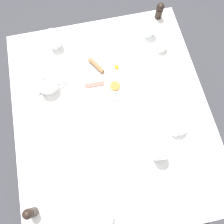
# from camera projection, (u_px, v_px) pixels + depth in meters

# --- Properties ---
(ground_plane) EXTENTS (8.00, 8.00, 0.00)m
(ground_plane) POSITION_uv_depth(u_px,v_px,m) (112.00, 140.00, 1.87)
(ground_plane) COLOR #333338
(table) EXTENTS (1.02, 1.20, 0.75)m
(table) POSITION_uv_depth(u_px,v_px,m) (112.00, 117.00, 1.21)
(table) COLOR silver
(table) RESTS_ON ground_plane
(breakfast_plate) EXTENTS (0.30, 0.30, 0.04)m
(breakfast_plate) POSITION_uv_depth(u_px,v_px,m) (105.00, 76.00, 1.21)
(breakfast_plate) COLOR white
(breakfast_plate) RESTS_ON table
(teapot_near) EXTENTS (0.19, 0.10, 0.13)m
(teapot_near) POSITION_uv_depth(u_px,v_px,m) (47.00, 83.00, 1.14)
(teapot_near) COLOR white
(teapot_near) RESTS_ON table
(teacup_with_saucer_left) EXTENTS (0.15, 0.15, 0.07)m
(teacup_with_saucer_left) POSITION_uv_depth(u_px,v_px,m) (103.00, 217.00, 0.97)
(teacup_with_saucer_left) COLOR white
(teacup_with_saucer_left) RESTS_ON table
(teacup_with_saucer_right) EXTENTS (0.15, 0.15, 0.07)m
(teacup_with_saucer_right) POSITION_uv_depth(u_px,v_px,m) (177.00, 127.00, 1.10)
(teacup_with_saucer_right) COLOR white
(teacup_with_saucer_right) RESTS_ON table
(water_glass_tall) EXTENTS (0.07, 0.07, 0.10)m
(water_glass_tall) POSITION_uv_depth(u_px,v_px,m) (149.00, 28.00, 1.26)
(water_glass_tall) COLOR white
(water_glass_tall) RESTS_ON table
(water_glass_short) EXTENTS (0.07, 0.07, 0.12)m
(water_glass_short) POSITION_uv_depth(u_px,v_px,m) (160.00, 153.00, 1.03)
(water_glass_short) COLOR white
(water_glass_short) RESTS_ON table
(wine_glass_spare) EXTENTS (0.07, 0.07, 0.10)m
(wine_glass_spare) POSITION_uv_depth(u_px,v_px,m) (54.00, 40.00, 1.23)
(wine_glass_spare) COLOR white
(wine_glass_spare) RESTS_ON table
(creamer_jug) EXTENTS (0.08, 0.06, 0.05)m
(creamer_jug) POSITION_uv_depth(u_px,v_px,m) (161.00, 46.00, 1.25)
(creamer_jug) COLOR white
(creamer_jug) RESTS_ON table
(pepper_grinder) EXTENTS (0.05, 0.05, 0.10)m
(pepper_grinder) POSITION_uv_depth(u_px,v_px,m) (30.00, 213.00, 0.95)
(pepper_grinder) COLOR black
(pepper_grinder) RESTS_ON table
(salt_grinder) EXTENTS (0.05, 0.05, 0.10)m
(salt_grinder) POSITION_uv_depth(u_px,v_px,m) (160.00, 10.00, 1.29)
(salt_grinder) COLOR black
(salt_grinder) RESTS_ON table
(napkin_folded) EXTENTS (0.18, 0.13, 0.01)m
(napkin_folded) POSITION_uv_depth(u_px,v_px,m) (175.00, 89.00, 1.19)
(napkin_folded) COLOR white
(napkin_folded) RESTS_ON table
(fork_by_plate) EXTENTS (0.18, 0.07, 0.00)m
(fork_by_plate) POSITION_uv_depth(u_px,v_px,m) (61.00, 136.00, 1.11)
(fork_by_plate) COLOR silver
(fork_by_plate) RESTS_ON table
(knife_by_plate) EXTENTS (0.11, 0.19, 0.00)m
(knife_by_plate) POSITION_uv_depth(u_px,v_px,m) (61.00, 192.00, 1.03)
(knife_by_plate) COLOR silver
(knife_by_plate) RESTS_ON table
(spoon_for_tea) EXTENTS (0.11, 0.13, 0.00)m
(spoon_for_tea) POSITION_uv_depth(u_px,v_px,m) (201.00, 193.00, 1.02)
(spoon_for_tea) COLOR silver
(spoon_for_tea) RESTS_ON table
(fork_spare) EXTENTS (0.14, 0.10, 0.00)m
(fork_spare) POSITION_uv_depth(u_px,v_px,m) (119.00, 33.00, 1.30)
(fork_spare) COLOR silver
(fork_spare) RESTS_ON table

